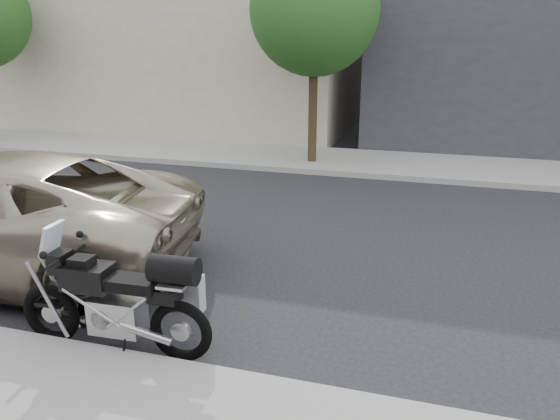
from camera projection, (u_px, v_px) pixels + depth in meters
The scene contains 5 objects.
ground at pixel (343, 250), 9.38m from camera, with size 120.00×120.00×0.00m, color black.
far_sidewalk at pixel (385, 164), 15.28m from camera, with size 44.00×3.00×0.15m, color gray.
far_building_cream at pixel (193, 23), 22.91m from camera, with size 14.00×11.00×8.00m.
street_tree_mid at pixel (315, 10), 14.12m from camera, with size 3.40×3.40×5.70m.
motorcycle at pixel (126, 300), 6.21m from camera, with size 2.42×0.84×1.53m.
Camera 1 is at (-1.45, 8.66, 3.54)m, focal length 35.00 mm.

